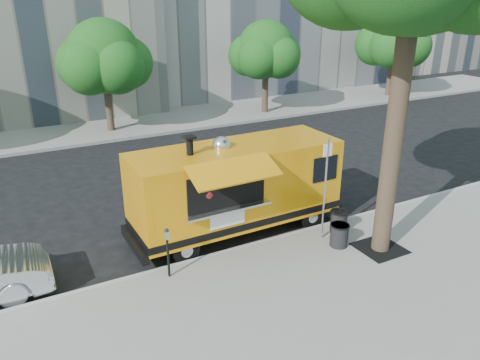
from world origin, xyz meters
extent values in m
plane|color=black|center=(0.00, 0.00, 0.00)|extent=(120.00, 120.00, 0.00)
cube|color=gray|center=(0.00, -4.00, 0.07)|extent=(60.00, 6.00, 0.15)
cube|color=#999993|center=(0.00, -0.93, 0.07)|extent=(60.00, 0.14, 0.16)
cube|color=gray|center=(0.00, 13.50, 0.07)|extent=(60.00, 5.00, 0.15)
cylinder|color=#33261C|center=(2.60, -2.80, 3.40)|extent=(0.48, 0.48, 6.50)
cube|color=black|center=(2.60, -2.80, 0.15)|extent=(1.20, 1.20, 0.02)
cylinder|color=#33261C|center=(-1.00, 12.70, 1.45)|extent=(0.36, 0.36, 2.60)
sphere|color=#124514|center=(-1.00, 12.70, 3.85)|extent=(3.60, 3.60, 3.60)
cylinder|color=#33261C|center=(8.00, 12.40, 1.45)|extent=(0.36, 0.36, 2.60)
sphere|color=#124514|center=(8.00, 12.40, 3.74)|extent=(3.24, 3.24, 3.24)
cylinder|color=#33261C|center=(18.00, 12.60, 1.45)|extent=(0.36, 0.36, 2.60)
sphere|color=#124514|center=(18.00, 12.60, 3.91)|extent=(3.78, 3.78, 3.78)
cylinder|color=silver|center=(1.55, -1.55, 1.65)|extent=(0.06, 0.06, 3.00)
cube|color=white|center=(1.55, -1.55, 2.80)|extent=(0.28, 0.02, 0.35)
cylinder|color=black|center=(-3.00, -1.35, 0.68)|extent=(0.06, 0.06, 1.05)
cube|color=silver|center=(-3.00, -1.35, 1.30)|extent=(0.10, 0.08, 0.22)
sphere|color=black|center=(-3.00, -1.35, 1.43)|extent=(0.11, 0.11, 0.11)
cube|color=orange|center=(-0.30, 0.20, 1.57)|extent=(6.13, 2.16, 2.21)
cube|color=black|center=(-0.30, 0.20, 0.68)|extent=(6.15, 2.18, 0.21)
cube|color=black|center=(2.83, 0.25, 0.42)|extent=(0.21, 1.96, 0.28)
cube|color=black|center=(-3.43, 0.15, 0.42)|extent=(0.21, 1.96, 0.28)
cube|color=black|center=(2.77, 0.25, 1.92)|extent=(0.08, 1.65, 0.89)
cylinder|color=black|center=(1.83, -0.63, 0.38)|extent=(0.75, 0.27, 0.75)
cylinder|color=black|center=(1.80, 1.10, 0.38)|extent=(0.75, 0.27, 0.75)
cylinder|color=black|center=(-2.30, -0.69, 0.38)|extent=(0.75, 0.27, 0.75)
cylinder|color=black|center=(-2.33, 1.03, 0.38)|extent=(0.75, 0.27, 0.75)
cube|color=black|center=(-1.13, -0.79, 1.92)|extent=(2.26, 0.21, 0.99)
cube|color=silver|center=(-1.13, -0.95, 1.39)|extent=(2.46, 0.39, 0.06)
cube|color=orange|center=(-1.12, -1.28, 2.59)|extent=(2.37, 0.92, 0.40)
cube|color=white|center=(-1.13, -0.87, 1.10)|extent=(1.03, 0.06, 0.47)
cylinder|color=black|center=(-1.71, 0.18, 2.91)|extent=(0.19, 0.19, 0.52)
sphere|color=silver|center=(-0.68, 0.38, 2.72)|extent=(0.53, 0.53, 0.53)
sphere|color=maroon|center=(-1.65, -0.50, 1.87)|extent=(0.79, 0.79, 0.79)
cylinder|color=#FF590C|center=(-1.64, -0.73, 1.74)|extent=(0.32, 0.12, 0.32)
cylinder|color=black|center=(1.69, -2.14, 0.47)|extent=(0.50, 0.50, 0.65)
cylinder|color=black|center=(1.69, -2.14, 0.78)|extent=(0.54, 0.54, 0.04)
cylinder|color=black|center=(2.24, -1.44, 0.47)|extent=(0.49, 0.49, 0.64)
cylinder|color=black|center=(2.24, -1.44, 0.77)|extent=(0.54, 0.54, 0.04)
camera|label=1|loc=(-6.11, -10.92, 6.71)|focal=35.00mm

